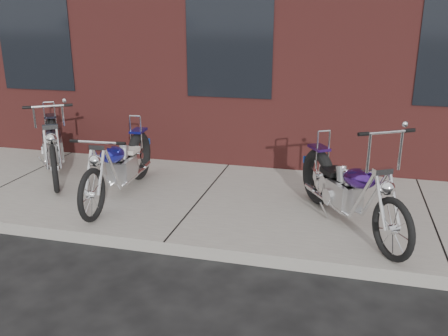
# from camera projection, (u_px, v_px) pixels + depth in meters

# --- Properties ---
(ground) EXTENTS (120.00, 120.00, 0.00)m
(ground) POSITION_uv_depth(u_px,v_px,m) (164.00, 254.00, 5.33)
(ground) COLOR black
(ground) RESTS_ON ground
(sidewalk) EXTENTS (22.00, 3.00, 0.15)m
(sidewalk) POSITION_uv_depth(u_px,v_px,m) (203.00, 200.00, 6.69)
(sidewalk) COLOR gray
(sidewalk) RESTS_ON ground
(chopper_purple) EXTENTS (1.30, 2.06, 1.31)m
(chopper_purple) POSITION_uv_depth(u_px,v_px,m) (348.00, 192.00, 5.59)
(chopper_purple) COLOR black
(chopper_purple) RESTS_ON sidewalk
(chopper_blue) EXTENTS (0.57, 2.32, 1.01)m
(chopper_blue) POSITION_uv_depth(u_px,v_px,m) (120.00, 167.00, 6.54)
(chopper_blue) COLOR black
(chopper_blue) RESTS_ON sidewalk
(chopper_third) EXTENTS (1.44, 2.04, 1.22)m
(chopper_third) POSITION_uv_depth(u_px,v_px,m) (53.00, 147.00, 7.47)
(chopper_third) COLOR black
(chopper_third) RESTS_ON sidewalk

